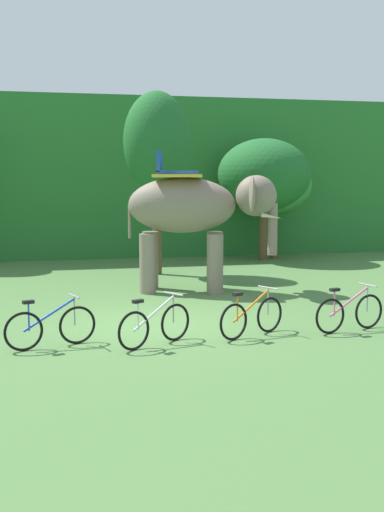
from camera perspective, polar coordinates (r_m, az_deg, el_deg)
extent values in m
plane|color=#4C753D|center=(13.62, -3.75, -6.04)|extent=(80.00, 80.00, 0.00)
cube|color=#28702D|center=(27.76, -8.34, 6.88)|extent=(36.00, 6.00, 6.24)
cylinder|color=brown|center=(20.60, -3.11, 2.28)|extent=(0.28, 0.28, 2.83)
ellipsoid|color=#1E6028|center=(20.57, -3.16, 10.15)|extent=(2.11, 2.11, 3.13)
cylinder|color=brown|center=(24.45, 6.35, 1.96)|extent=(0.32, 0.32, 1.99)
ellipsoid|color=#1E6028|center=(24.37, 6.41, 7.17)|extent=(3.49, 3.49, 2.72)
cylinder|color=brown|center=(24.98, 7.29, 1.85)|extent=(0.31, 0.31, 1.82)
ellipsoid|color=#338438|center=(24.89, 7.36, 6.32)|extent=(2.81, 2.81, 2.30)
ellipsoid|color=gray|center=(17.34, -0.91, 4.55)|extent=(3.15, 2.06, 1.50)
cylinder|color=gray|center=(17.83, 2.04, -0.39)|extent=(0.44, 0.44, 1.60)
cylinder|color=gray|center=(17.06, 2.06, -0.71)|extent=(0.44, 0.44, 1.60)
cylinder|color=gray|center=(17.91, -3.72, -0.37)|extent=(0.44, 0.44, 1.60)
cylinder|color=gray|center=(17.14, -3.96, -0.69)|extent=(0.44, 0.44, 1.60)
ellipsoid|color=gray|center=(17.35, 5.73, 5.35)|extent=(1.31, 1.24, 1.10)
ellipsoid|color=gray|center=(17.96, 5.11, 5.56)|extent=(0.36, 0.85, 0.96)
ellipsoid|color=gray|center=(16.72, 5.36, 5.47)|extent=(0.36, 0.85, 0.96)
cylinder|color=gray|center=(17.44, 7.17, 2.38)|extent=(0.26, 0.26, 1.40)
cone|color=beige|center=(17.63, 6.95, 3.57)|extent=(0.57, 0.25, 0.21)
cone|color=beige|center=(17.19, 7.09, 3.48)|extent=(0.57, 0.25, 0.21)
cube|color=gold|center=(17.33, -1.25, 7.13)|extent=(1.58, 1.60, 0.08)
cube|color=#1E4799|center=(17.33, -1.25, 7.43)|extent=(1.28, 1.14, 0.10)
cube|color=#1E4799|center=(17.37, -2.92, 8.34)|extent=(0.31, 0.90, 0.56)
cylinder|color=gray|center=(17.48, -5.58, 3.06)|extent=(0.08, 0.08, 0.90)
torus|color=black|center=(11.77, -14.74, -6.51)|extent=(0.69, 0.27, 0.71)
torus|color=black|center=(12.08, -10.15, -6.06)|extent=(0.69, 0.27, 0.71)
cylinder|color=blue|center=(11.85, -12.56, -5.12)|extent=(0.93, 0.35, 0.54)
cylinder|color=blue|center=(11.74, -14.31, -5.23)|extent=(0.03, 0.03, 0.52)
cube|color=black|center=(11.69, -14.35, -3.98)|extent=(0.22, 0.16, 0.06)
cylinder|color=#9E9EA3|center=(12.00, -10.41, -4.78)|extent=(0.03, 0.03, 0.55)
cylinder|color=#9E9EA3|center=(11.95, -10.43, -3.51)|extent=(0.19, 0.50, 0.03)
torus|color=black|center=(11.49, -5.20, -6.64)|extent=(0.63, 0.42, 0.71)
torus|color=black|center=(12.12, -1.50, -5.91)|extent=(0.63, 0.42, 0.71)
cylinder|color=silver|center=(11.73, -3.40, -5.10)|extent=(0.85, 0.55, 0.54)
cylinder|color=silver|center=(11.49, -4.82, -5.30)|extent=(0.03, 0.03, 0.52)
cube|color=black|center=(11.44, -4.83, -4.03)|extent=(0.22, 0.19, 0.06)
cylinder|color=#9E9EA3|center=(12.03, -1.68, -4.64)|extent=(0.03, 0.03, 0.55)
cylinder|color=#9E9EA3|center=(11.98, -1.68, -3.37)|extent=(0.30, 0.46, 0.03)
torus|color=black|center=(12.17, 3.71, -5.87)|extent=(0.65, 0.38, 0.71)
torus|color=black|center=(12.88, 6.90, -5.20)|extent=(0.65, 0.38, 0.71)
cylinder|color=orange|center=(12.45, 5.29, -4.42)|extent=(0.87, 0.50, 0.54)
cylinder|color=orange|center=(12.19, 4.06, -4.60)|extent=(0.03, 0.03, 0.52)
cube|color=black|center=(12.14, 4.07, -3.40)|extent=(0.22, 0.18, 0.06)
cylinder|color=#9E9EA3|center=(12.79, 6.77, -4.01)|extent=(0.03, 0.03, 0.55)
cylinder|color=#9E9EA3|center=(12.74, 6.78, -2.81)|extent=(0.28, 0.47, 0.03)
torus|color=black|center=(12.94, 12.17, -5.25)|extent=(0.70, 0.23, 0.71)
torus|color=black|center=(13.59, 15.44, -4.77)|extent=(0.70, 0.23, 0.71)
cylinder|color=pink|center=(13.19, 13.79, -3.96)|extent=(0.95, 0.30, 0.54)
cylinder|color=pink|center=(12.95, 12.54, -4.08)|extent=(0.03, 0.03, 0.52)
cube|color=black|center=(12.91, 12.57, -2.94)|extent=(0.22, 0.15, 0.06)
cylinder|color=#9E9EA3|center=(13.50, 15.32, -3.63)|extent=(0.03, 0.03, 0.55)
cylinder|color=#9E9EA3|center=(13.46, 15.35, -2.50)|extent=(0.17, 0.51, 0.03)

